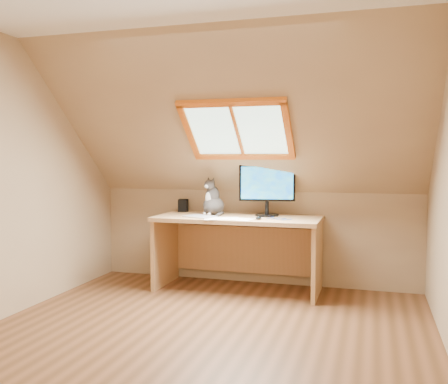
% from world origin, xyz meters
% --- Properties ---
extents(ground, '(3.50, 3.50, 0.00)m').
position_xyz_m(ground, '(0.00, 0.00, 0.00)').
color(ground, brown).
rests_on(ground, ground).
extents(room_shell, '(3.52, 3.52, 2.41)m').
position_xyz_m(room_shell, '(0.00, -0.09, 1.43)').
color(room_shell, tan).
rests_on(room_shell, ground).
extents(desk, '(1.67, 0.73, 0.76)m').
position_xyz_m(desk, '(-0.09, 1.45, 0.53)').
color(desk, tan).
rests_on(desk, ground).
extents(monitor, '(0.57, 0.24, 0.53)m').
position_xyz_m(monitor, '(0.19, 1.50, 1.07)').
color(monitor, black).
rests_on(monitor, desk).
extents(cat, '(0.31, 0.33, 0.40)m').
position_xyz_m(cat, '(-0.38, 1.46, 0.91)').
color(cat, '#423D3A').
rests_on(cat, desk).
extents(desk_speaker, '(0.11, 0.11, 0.14)m').
position_xyz_m(desk_speaker, '(-0.78, 1.63, 0.83)').
color(desk_speaker, black).
rests_on(desk_speaker, desk).
extents(graphics_tablet, '(0.36, 0.31, 0.01)m').
position_xyz_m(graphics_tablet, '(-0.44, 1.21, 0.77)').
color(graphics_tablet, '#B2B2B7').
rests_on(graphics_tablet, desk).
extents(mouse, '(0.06, 0.10, 0.03)m').
position_xyz_m(mouse, '(0.18, 1.18, 0.78)').
color(mouse, black).
rests_on(mouse, desk).
extents(papers, '(0.35, 0.30, 0.01)m').
position_xyz_m(papers, '(-0.11, 1.12, 0.77)').
color(papers, white).
rests_on(papers, desk).
extents(cables, '(0.51, 0.26, 0.01)m').
position_xyz_m(cables, '(0.26, 1.26, 0.77)').
color(cables, silver).
rests_on(cables, desk).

